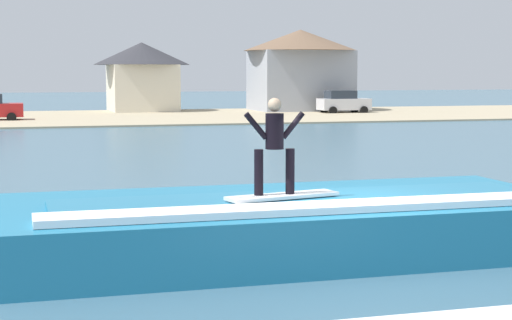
{
  "coord_description": "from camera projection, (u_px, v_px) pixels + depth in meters",
  "views": [
    {
      "loc": [
        -5.75,
        -13.64,
        3.3
      ],
      "look_at": [
        -0.85,
        3.3,
        1.47
      ],
      "focal_mm": 59.52,
      "sensor_mm": 36.0,
      "label": 1
    }
  ],
  "objects": [
    {
      "name": "car_far_shore",
      "position": [
        343.0,
        102.0,
        67.24
      ],
      "size": [
        4.01,
        2.17,
        1.86
      ],
      "color": "silver",
      "rests_on": "ground_plane"
    },
    {
      "name": "shoreline_bank",
      "position": [
        94.0,
        117.0,
        61.01
      ],
      "size": [
        120.0,
        21.02,
        0.11
      ],
      "color": "tan",
      "rests_on": "ground_plane"
    },
    {
      "name": "surfboard",
      "position": [
        283.0,
        196.0,
        14.87
      ],
      "size": [
        2.13,
        0.93,
        0.06
      ],
      "color": "white",
      "rests_on": "wave_crest"
    },
    {
      "name": "wave_crest",
      "position": [
        292.0,
        224.0,
        15.56
      ],
      "size": [
        10.3,
        4.5,
        1.11
      ],
      "color": "teal",
      "rests_on": "ground_plane"
    },
    {
      "name": "surfer",
      "position": [
        275.0,
        141.0,
        14.73
      ],
      "size": [
        1.1,
        0.32,
        1.69
      ],
      "color": "black",
      "rests_on": "surfboard"
    },
    {
      "name": "house_small_cottage",
      "position": [
        142.0,
        72.0,
        70.19
      ],
      "size": [
        7.96,
        7.96,
        5.75
      ],
      "color": "beige",
      "rests_on": "ground_plane"
    },
    {
      "name": "house_gabled_white",
      "position": [
        300.0,
        65.0,
        71.35
      ],
      "size": [
        9.58,
        9.58,
        6.86
      ],
      "color": "#9EA3AD",
      "rests_on": "ground_plane"
    },
    {
      "name": "ground_plane",
      "position": [
        354.0,
        260.0,
        14.96
      ],
      "size": [
        260.0,
        260.0,
        0.0
      ],
      "primitive_type": "plane",
      "color": "#3F6377"
    }
  ]
}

